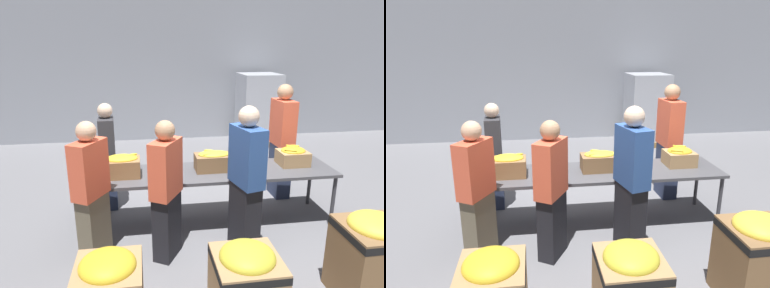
{
  "view_description": "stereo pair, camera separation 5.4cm",
  "coord_description": "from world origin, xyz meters",
  "views": [
    {
      "loc": [
        -0.84,
        -4.13,
        2.35
      ],
      "look_at": [
        -0.23,
        0.03,
        1.12
      ],
      "focal_mm": 32.0,
      "sensor_mm": 36.0,
      "label": 1
    },
    {
      "loc": [
        -0.79,
        -4.13,
        2.35
      ],
      "look_at": [
        -0.23,
        0.03,
        1.12
      ],
      "focal_mm": 32.0,
      "sensor_mm": 36.0,
      "label": 2
    }
  ],
  "objects": [
    {
      "name": "ground_plane",
      "position": [
        0.0,
        0.0,
        0.0
      ],
      "size": [
        30.0,
        30.0,
        0.0
      ],
      "primitive_type": "plane",
      "color": "slate"
    },
    {
      "name": "wall_back",
      "position": [
        0.0,
        4.42,
        2.0
      ],
      "size": [
        16.0,
        0.08,
        4.0
      ],
      "color": "#9399A3",
      "rests_on": "ground_plane"
    },
    {
      "name": "sorting_table",
      "position": [
        0.0,
        0.0,
        0.7
      ],
      "size": [
        3.33,
        0.77,
        0.74
      ],
      "color": "#4C4C51",
      "rests_on": "ground_plane"
    },
    {
      "name": "banana_box_0",
      "position": [
        -1.12,
        -0.0,
        0.89
      ],
      "size": [
        0.45,
        0.31,
        0.29
      ],
      "color": "olive",
      "rests_on": "sorting_table"
    },
    {
      "name": "banana_box_1",
      "position": [
        0.07,
        0.04,
        0.88
      ],
      "size": [
        0.5,
        0.29,
        0.27
      ],
      "color": "olive",
      "rests_on": "sorting_table"
    },
    {
      "name": "banana_box_2",
      "position": [
        1.19,
        0.09,
        0.87
      ],
      "size": [
        0.39,
        0.34,
        0.27
      ],
      "color": "tan",
      "rests_on": "sorting_table"
    },
    {
      "name": "volunteer_0",
      "position": [
        0.29,
        -0.65,
        0.85
      ],
      "size": [
        0.33,
        0.5,
        1.72
      ],
      "rotation": [
        0.0,
        0.0,
        1.81
      ],
      "color": "black",
      "rests_on": "ground_plane"
    },
    {
      "name": "volunteer_1",
      "position": [
        -1.42,
        -0.58,
        0.79
      ],
      "size": [
        0.4,
        0.48,
        1.59
      ],
      "rotation": [
        0.0,
        0.0,
        1.06
      ],
      "color": "#6B604C",
      "rests_on": "ground_plane"
    },
    {
      "name": "volunteer_2",
      "position": [
        1.29,
        0.72,
        0.88
      ],
      "size": [
        0.25,
        0.48,
        1.78
      ],
      "rotation": [
        0.0,
        0.0,
        -1.54
      ],
      "color": "#2D3856",
      "rests_on": "ground_plane"
    },
    {
      "name": "volunteer_3",
      "position": [
        -0.62,
        -0.68,
        0.79
      ],
      "size": [
        0.4,
        0.48,
        1.6
      ],
      "rotation": [
        0.0,
        0.0,
        1.05
      ],
      "color": "black",
      "rests_on": "ground_plane"
    },
    {
      "name": "volunteer_4",
      "position": [
        -1.36,
        0.7,
        0.78
      ],
      "size": [
        0.24,
        0.43,
        1.56
      ],
      "rotation": [
        0.0,
        0.0,
        -1.5
      ],
      "color": "#2D3856",
      "rests_on": "ground_plane"
    },
    {
      "name": "donation_bin_1",
      "position": [
        0.01,
        -1.66,
        0.36
      ],
      "size": [
        0.58,
        0.58,
        0.68
      ],
      "color": "tan",
      "rests_on": "ground_plane"
    },
    {
      "name": "donation_bin_2",
      "position": [
        1.2,
        -1.66,
        0.47
      ],
      "size": [
        0.58,
        0.58,
        0.88
      ],
      "color": "olive",
      "rests_on": "ground_plane"
    },
    {
      "name": "pallet_stack_0",
      "position": [
        1.93,
        3.7,
        0.83
      ],
      "size": [
        0.98,
        0.98,
        1.68
      ],
      "color": "olive",
      "rests_on": "ground_plane"
    }
  ]
}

